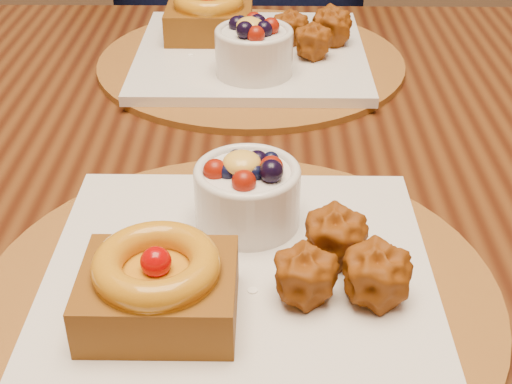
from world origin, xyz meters
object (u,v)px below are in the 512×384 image
at_px(place_setting_far, 249,47).
at_px(chair_far, 253,71).
at_px(dining_table, 247,215).
at_px(place_setting_near, 236,270).

relative_size(place_setting_far, chair_far, 0.43).
xyz_separation_m(place_setting_far, chair_far, (-0.01, 0.62, -0.30)).
height_order(dining_table, place_setting_near, place_setting_near).
height_order(place_setting_far, chair_far, chair_far).
bearing_deg(chair_far, dining_table, -99.32).
bearing_deg(place_setting_near, dining_table, 89.41).
bearing_deg(chair_far, place_setting_near, -99.56).
xyz_separation_m(dining_table, place_setting_near, (-0.00, -0.22, 0.10)).
xyz_separation_m(place_setting_near, place_setting_far, (-0.00, 0.43, 0.00)).
bearing_deg(place_setting_far, place_setting_near, -89.94).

